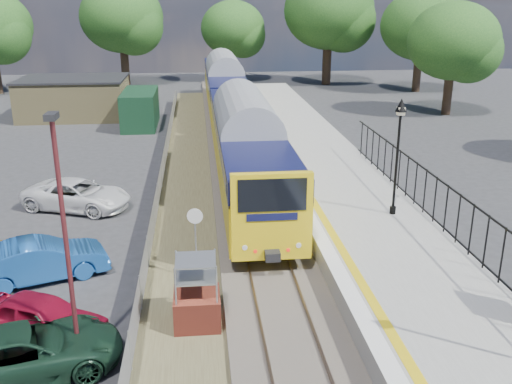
{
  "coord_description": "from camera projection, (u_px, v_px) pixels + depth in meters",
  "views": [
    {
      "loc": [
        -2.31,
        -14.54,
        9.02
      ],
      "look_at": [
        -0.17,
        5.99,
        2.0
      ],
      "focal_mm": 40.0,
      "sensor_mm": 36.0,
      "label": 1
    }
  ],
  "objects": [
    {
      "name": "victorian_lamp_north",
      "position": [
        399.0,
        130.0,
        21.61
      ],
      "size": [
        0.44,
        0.44,
        4.6
      ],
      "color": "black",
      "rests_on": "platform"
    },
    {
      "name": "track_bed",
      "position": [
        241.0,
        206.0,
        25.85
      ],
      "size": [
        5.9,
        80.0,
        0.29
      ],
      "color": "#473F38",
      "rests_on": "ground"
    },
    {
      "name": "platform",
      "position": [
        352.0,
        208.0,
        24.62
      ],
      "size": [
        5.0,
        70.0,
        0.9
      ],
      "primitive_type": "cube",
      "color": "gray",
      "rests_on": "ground"
    },
    {
      "name": "platform_edge",
      "position": [
        305.0,
        199.0,
        24.27
      ],
      "size": [
        0.9,
        70.0,
        0.01
      ],
      "color": "silver",
      "rests_on": "platform"
    },
    {
      "name": "brick_plinth",
      "position": [
        197.0,
        294.0,
        16.27
      ],
      "size": [
        1.33,
        1.33,
        2.14
      ],
      "rotation": [
        0.0,
        0.0,
        -0.0
      ],
      "color": "#963526",
      "rests_on": "ground"
    },
    {
      "name": "carpark_lamp",
      "position": [
        64.0,
        229.0,
        13.68
      ],
      "size": [
        0.25,
        0.5,
        6.59
      ],
      "color": "#541C1F",
      "rests_on": "ground"
    },
    {
      "name": "palisade_fence",
      "position": [
        468.0,
        226.0,
        18.98
      ],
      "size": [
        0.12,
        26.0,
        2.0
      ],
      "color": "black",
      "rests_on": "platform"
    },
    {
      "name": "car_green",
      "position": [
        25.0,
        352.0,
        14.19
      ],
      "size": [
        5.22,
        3.52,
        1.33
      ],
      "primitive_type": "imported",
      "rotation": [
        0.0,
        0.0,
        1.87
      ],
      "color": "#163222",
      "rests_on": "ground"
    },
    {
      "name": "car_white",
      "position": [
        77.0,
        195.0,
        25.57
      ],
      "size": [
        5.26,
        3.76,
        1.33
      ],
      "primitive_type": "imported",
      "rotation": [
        0.0,
        0.0,
        1.21
      ],
      "color": "white",
      "rests_on": "ground"
    },
    {
      "name": "wire_fence",
      "position": [
        160.0,
        182.0,
        27.52
      ],
      "size": [
        0.06,
        52.0,
        1.2
      ],
      "color": "#999EA3",
      "rests_on": "ground"
    },
    {
      "name": "train",
      "position": [
        232.0,
        105.0,
        37.81
      ],
      "size": [
        2.82,
        40.83,
        3.51
      ],
      "color": "yellow",
      "rests_on": "ground"
    },
    {
      "name": "ground",
      "position": [
        283.0,
        321.0,
        16.82
      ],
      "size": [
        120.0,
        120.0,
        0.0
      ],
      "primitive_type": "plane",
      "color": "#2D2D30",
      "rests_on": "ground"
    },
    {
      "name": "tree_line",
      "position": [
        233.0,
        25.0,
        54.38
      ],
      "size": [
        56.8,
        43.8,
        11.88
      ],
      "color": "#332319",
      "rests_on": "ground"
    },
    {
      "name": "speed_sign",
      "position": [
        195.0,
        233.0,
        18.67
      ],
      "size": [
        0.52,
        0.14,
        2.6
      ],
      "rotation": [
        0.0,
        0.0,
        -0.16
      ],
      "color": "#999EA3",
      "rests_on": "ground"
    },
    {
      "name": "car_blue",
      "position": [
        41.0,
        260.0,
        19.09
      ],
      "size": [
        4.56,
        2.95,
        1.42
      ],
      "primitive_type": "imported",
      "rotation": [
        0.0,
        0.0,
        1.94
      ],
      "color": "#194F9B",
      "rests_on": "ground"
    },
    {
      "name": "car_red",
      "position": [
        42.0,
        318.0,
        15.74
      ],
      "size": [
        4.08,
        2.96,
        1.29
      ],
      "primitive_type": "imported",
      "rotation": [
        0.0,
        0.0,
        1.14
      ],
      "color": "maroon",
      "rests_on": "ground"
    },
    {
      "name": "outbuilding",
      "position": [
        87.0,
        99.0,
        44.65
      ],
      "size": [
        10.8,
        10.1,
        3.12
      ],
      "color": "#9A8A56",
      "rests_on": "ground"
    }
  ]
}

